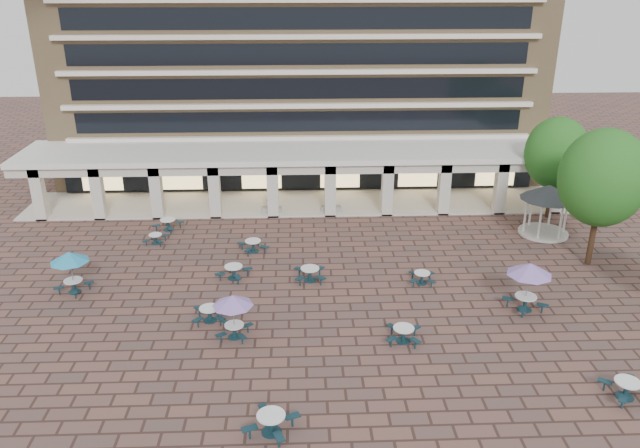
# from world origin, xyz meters

# --- Properties ---
(ground) EXTENTS (120.00, 120.00, 0.00)m
(ground) POSITION_xyz_m (0.00, 0.00, 0.00)
(ground) COLOR brown
(ground) RESTS_ON ground
(apartment_building) EXTENTS (40.00, 15.50, 25.20)m
(apartment_building) POSITION_xyz_m (0.00, 25.47, 12.60)
(apartment_building) COLOR tan
(apartment_building) RESTS_ON ground
(retail_arcade) EXTENTS (42.00, 6.60, 4.40)m
(retail_arcade) POSITION_xyz_m (0.00, 14.80, 3.00)
(retail_arcade) COLOR white
(retail_arcade) RESTS_ON ground
(picnic_table_0) EXTENTS (1.85, 1.85, 0.78)m
(picnic_table_0) POSITION_xyz_m (-4.97, -2.40, 0.47)
(picnic_table_0) COLOR #13313A
(picnic_table_0) RESTS_ON ground
(picnic_table_1) EXTENTS (2.37, 2.37, 0.87)m
(picnic_table_1) POSITION_xyz_m (-1.47, -11.00, 0.52)
(picnic_table_1) COLOR #13313A
(picnic_table_1) RESTS_ON ground
(picnic_table_2) EXTENTS (1.95, 1.95, 0.78)m
(picnic_table_2) POSITION_xyz_m (4.82, -4.70, 0.47)
(picnic_table_2) COLOR #13313A
(picnic_table_2) RESTS_ON ground
(picnic_table_3) EXTENTS (2.06, 2.06, 0.83)m
(picnic_table_3) POSITION_xyz_m (13.65, -9.39, 0.49)
(picnic_table_3) COLOR #13313A
(picnic_table_3) RESTS_ON ground
(picnic_table_4) EXTENTS (2.16, 2.16, 2.50)m
(picnic_table_4) POSITION_xyz_m (-13.05, 1.02, 2.12)
(picnic_table_4) COLOR #13313A
(picnic_table_4) RESTS_ON ground
(picnic_table_5) EXTENTS (2.21, 2.21, 0.81)m
(picnic_table_5) POSITION_xyz_m (-4.14, 2.39, 0.48)
(picnic_table_5) COLOR #13313A
(picnic_table_5) RESTS_ON ground
(picnic_table_6) EXTENTS (2.04, 2.04, 2.36)m
(picnic_table_6) POSITION_xyz_m (-3.53, -4.02, 2.00)
(picnic_table_6) COLOR #13313A
(picnic_table_6) RESTS_ON ground
(picnic_table_8) EXTENTS (1.64, 1.64, 0.66)m
(picnic_table_8) POSITION_xyz_m (-9.82, 7.68, 0.39)
(picnic_table_8) COLOR #13313A
(picnic_table_8) RESTS_ON ground
(picnic_table_9) EXTENTS (2.14, 2.14, 0.78)m
(picnic_table_9) POSITION_xyz_m (-3.22, 6.14, 0.46)
(picnic_table_9) COLOR #13313A
(picnic_table_9) RESTS_ON ground
(picnic_table_10) EXTENTS (1.70, 1.70, 0.70)m
(picnic_table_10) POSITION_xyz_m (6.90, 1.35, 0.42)
(picnic_table_10) COLOR #13313A
(picnic_table_10) RESTS_ON ground
(picnic_table_11) EXTENTS (2.41, 2.41, 2.78)m
(picnic_table_11) POSITION_xyz_m (11.85, -1.93, 2.36)
(picnic_table_11) COLOR #13313A
(picnic_table_11) RESTS_ON ground
(picnic_table_12) EXTENTS (2.19, 2.19, 0.80)m
(picnic_table_12) POSITION_xyz_m (-9.41, 10.00, 0.48)
(picnic_table_12) COLOR #13313A
(picnic_table_12) RESTS_ON ground
(picnic_table_13) EXTENTS (1.88, 1.88, 0.83)m
(picnic_table_13) POSITION_xyz_m (0.37, 1.93, 0.49)
(picnic_table_13) COLOR #13313A
(picnic_table_13) RESTS_ON ground
(gazebo) EXTENTS (3.78, 3.78, 3.51)m
(gazebo) POSITION_xyz_m (16.71, 8.32, 2.65)
(gazebo) COLOR beige
(gazebo) RESTS_ON ground
(tree_east_a) EXTENTS (5.15, 5.15, 8.58)m
(tree_east_a) POSITION_xyz_m (17.77, 3.56, 5.61)
(tree_east_a) COLOR #3F2B19
(tree_east_a) RESTS_ON ground
(tree_east_c) EXTENTS (4.49, 4.49, 7.48)m
(tree_east_c) POSITION_xyz_m (18.19, 11.38, 4.89)
(tree_east_c) COLOR #3F2B19
(tree_east_c) RESTS_ON ground
(planter_left) EXTENTS (1.50, 0.69, 1.34)m
(planter_left) POSITION_xyz_m (-2.24, 12.90, 0.57)
(planter_left) COLOR gray
(planter_left) RESTS_ON ground
(planter_right) EXTENTS (1.50, 0.67, 1.15)m
(planter_right) POSITION_xyz_m (2.21, 12.90, 0.43)
(planter_right) COLOR gray
(planter_right) RESTS_ON ground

